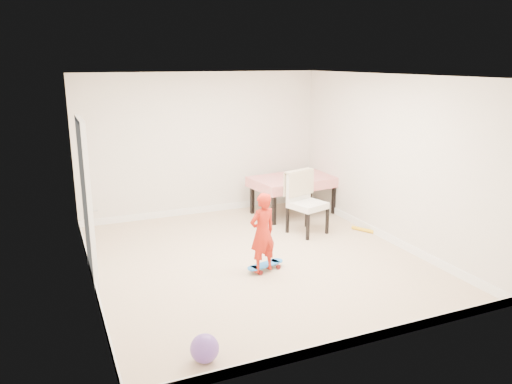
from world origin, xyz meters
name	(u,v)px	position (x,y,z in m)	size (l,w,h in m)	color
ground	(255,259)	(0.00, 0.00, 0.00)	(5.00, 5.00, 0.00)	#C8AC8A
ceiling	(255,77)	(0.00, 0.00, 2.58)	(4.50, 5.00, 0.04)	white
wall_back	(202,145)	(0.00, 2.48, 1.30)	(4.50, 0.04, 2.60)	silver
wall_front	(358,224)	(0.00, -2.48, 1.30)	(4.50, 0.04, 2.60)	silver
wall_left	(86,187)	(-2.23, 0.00, 1.30)	(0.04, 5.00, 2.60)	silver
wall_right	(387,160)	(2.23, 0.00, 1.30)	(0.04, 5.00, 2.60)	silver
door	(87,203)	(-2.22, 0.30, 1.02)	(0.10, 0.94, 2.11)	white
baseboard_back	(204,209)	(0.00, 2.49, 0.06)	(4.50, 0.02, 0.12)	white
baseboard_front	(352,342)	(0.00, -2.49, 0.06)	(4.50, 0.02, 0.12)	white
baseboard_left	(94,281)	(-2.24, 0.00, 0.06)	(0.02, 5.00, 0.12)	white
baseboard_right	(382,235)	(2.24, 0.00, 0.06)	(0.02, 5.00, 0.12)	white
dining_table	(293,195)	(1.53, 1.77, 0.35)	(1.51, 0.95, 0.70)	red
dining_chair	(308,203)	(1.24, 0.69, 0.52)	(0.57, 0.65, 1.04)	beige
skateboard	(265,267)	(-0.02, -0.41, 0.04)	(0.58, 0.21, 0.09)	blue
child	(262,235)	(-0.10, -0.48, 0.54)	(0.40, 0.26, 1.09)	red
balloon	(205,348)	(-1.44, -2.15, 0.14)	(0.28, 0.28, 0.28)	#6A46A9
foam_toy	(363,230)	(2.15, 0.40, 0.03)	(0.06, 0.06, 0.40)	yellow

